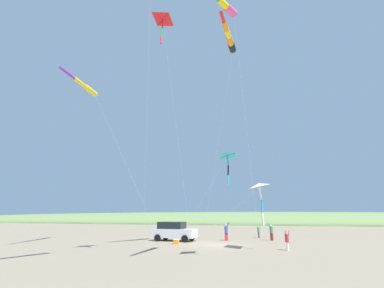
# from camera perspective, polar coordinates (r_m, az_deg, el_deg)

# --- Properties ---
(ground_plane) EXTENTS (600.00, 600.00, 0.00)m
(ground_plane) POSITION_cam_1_polar(r_m,az_deg,el_deg) (25.08, 5.02, -20.81)
(ground_plane) COLOR gray
(dune_ridge_grassy) EXTENTS (28.00, 240.00, 6.46)m
(dune_ridge_grassy) POSITION_cam_1_polar(r_m,az_deg,el_deg) (79.79, 11.23, -16.50)
(dune_ridge_grassy) COLOR #6B844C
(dune_ridge_grassy) RESTS_ON ground_plane
(parked_car) EXTENTS (2.48, 4.49, 1.85)m
(parked_car) POSITION_cam_1_polar(r_m,az_deg,el_deg) (28.35, -3.91, -18.21)
(parked_car) COLOR silver
(parked_car) RESTS_ON ground_plane
(cooler_box) EXTENTS (0.62, 0.42, 0.42)m
(cooler_box) POSITION_cam_1_polar(r_m,az_deg,el_deg) (25.49, -3.42, -20.27)
(cooler_box) COLOR orange
(cooler_box) RESTS_ON ground_plane
(person_adult_flyer) EXTENTS (0.54, 0.62, 1.77)m
(person_adult_flyer) POSITION_cam_1_polar(r_m,az_deg,el_deg) (28.65, 7.41, -18.07)
(person_adult_flyer) COLOR #B72833
(person_adult_flyer) RESTS_ON ground_plane
(person_child_green_jacket) EXTENTS (0.49, 0.44, 1.40)m
(person_child_green_jacket) POSITION_cam_1_polar(r_m,az_deg,el_deg) (22.18, 19.81, -18.85)
(person_child_green_jacket) COLOR silver
(person_child_green_jacket) RESTS_ON ground_plane
(person_child_grey_jacket) EXTENTS (0.56, 0.61, 1.71)m
(person_child_grey_jacket) POSITION_cam_1_polar(r_m,az_deg,el_deg) (29.81, 16.73, -17.52)
(person_child_grey_jacket) COLOR #B72833
(person_child_grey_jacket) RESTS_ON ground_plane
(person_bystander_far) EXTENTS (0.44, 0.35, 1.43)m
(person_bystander_far) POSITION_cam_1_polar(r_m,az_deg,el_deg) (32.56, 14.15, -17.70)
(person_bystander_far) COLOR #232328
(person_bystander_far) RESTS_ON ground_plane
(kite_windsock_red_high_left) EXTENTS (11.92, 3.58, 21.57)m
(kite_windsock_red_high_left) POSITION_cam_1_polar(r_m,az_deg,el_deg) (27.40, 6.75, 27.82)
(kite_windsock_red_high_left) COLOR #EF4C93
(kite_windsock_red_high_left) RESTS_ON ground_plane
(kite_windsock_rainbow_low_near) EXTENTS (10.98, 3.98, 14.19)m
(kite_windsock_rainbow_low_near) POSITION_cam_1_polar(r_m,az_deg,el_deg) (18.89, 8.03, 21.54)
(kite_windsock_rainbow_low_near) COLOR black
(kite_windsock_rainbow_low_near) RESTS_ON ground_plane
(kite_delta_blue_topmost) EXTENTS (11.61, 1.60, 16.77)m
(kite_delta_blue_topmost) POSITION_cam_1_polar(r_m,az_deg,el_deg) (21.60, -6.35, 24.97)
(kite_delta_blue_topmost) COLOR red
(kite_delta_blue_topmost) RESTS_ON ground_plane
(kite_delta_orange_high_right) EXTENTS (8.39, 6.29, 6.59)m
(kite_delta_orange_high_right) POSITION_cam_1_polar(r_m,az_deg,el_deg) (17.65, 7.58, -2.56)
(kite_delta_orange_high_right) COLOR #1EB7C6
(kite_delta_orange_high_right) RESTS_ON ground_plane
(kite_windsock_teal_far_right) EXTENTS (10.98, 6.37, 15.08)m
(kite_windsock_teal_far_right) POSITION_cam_1_polar(r_m,az_deg,el_deg) (28.10, -22.03, 11.39)
(kite_windsock_teal_far_right) COLOR yellow
(kite_windsock_teal_far_right) RESTS_ON ground_plane
(kite_delta_white_trailing) EXTENTS (5.47, 7.33, 5.14)m
(kite_delta_white_trailing) POSITION_cam_1_polar(r_m,az_deg,el_deg) (21.91, 14.28, -8.88)
(kite_delta_white_trailing) COLOR white
(kite_delta_white_trailing) RESTS_ON ground_plane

